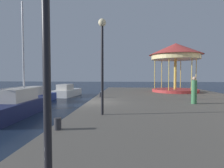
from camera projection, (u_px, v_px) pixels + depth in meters
ground_plane at (89, 112)px, 13.22m from camera, size 120.00×120.00×0.00m
quay_dock at (177, 108)px, 12.72m from camera, size 12.17×29.14×0.80m
sailboat_navy at (18, 105)px, 12.19m from camera, size 1.96×6.47×7.63m
motorboat_white at (67, 92)px, 23.27m from camera, size 2.51×4.75×1.52m
motorboat_blue at (36, 96)px, 18.26m from camera, size 2.30×4.69×1.55m
carousel at (176, 56)px, 20.33m from camera, size 5.72×5.72×5.29m
lamp_post_near_edge at (46, 12)px, 2.78m from camera, size 0.36×0.36×4.04m
lamp_post_mid_promenade at (102, 50)px, 8.56m from camera, size 0.36×0.36×4.41m
bollard_north at (100, 95)px, 15.26m from camera, size 0.24×0.24×0.40m
bollard_center at (58, 124)px, 6.31m from camera, size 0.24×0.24×0.40m
person_far_corner at (194, 91)px, 11.96m from camera, size 0.34×0.34×1.75m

